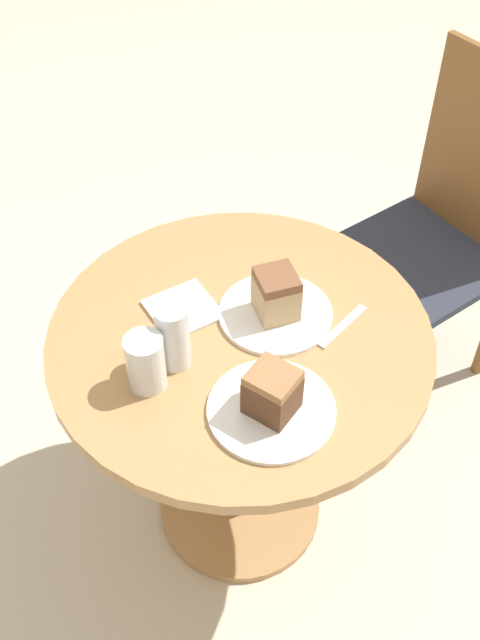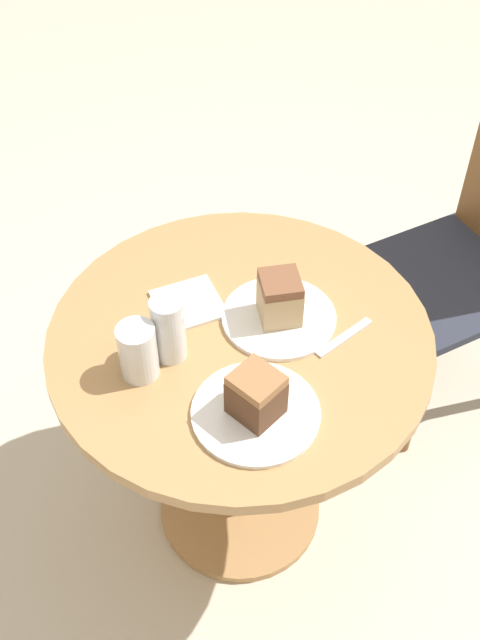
{
  "view_description": "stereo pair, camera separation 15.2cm",
  "coord_description": "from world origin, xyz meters",
  "px_view_note": "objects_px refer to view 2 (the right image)",
  "views": [
    {
      "loc": [
        0.79,
        -0.69,
        1.85
      ],
      "look_at": [
        0.0,
        0.0,
        0.75
      ],
      "focal_mm": 42.0,
      "sensor_mm": 36.0,
      "label": 1
    },
    {
      "loc": [
        0.88,
        -0.57,
        1.85
      ],
      "look_at": [
        0.0,
        0.0,
        0.75
      ],
      "focal_mm": 42.0,
      "sensor_mm": 36.0,
      "label": 2
    }
  ],
  "objects_px": {
    "plate_far": "(256,413)",
    "glass_water": "(138,354)",
    "plate_near": "(279,317)",
    "cake_slice_far": "(256,395)",
    "chair": "(471,254)",
    "glass_lemonade": "(169,331)",
    "cake_slice_near": "(280,298)"
  },
  "relations": [
    {
      "from": "plate_far",
      "to": "glass_water",
      "type": "height_order",
      "value": "glass_water"
    },
    {
      "from": "plate_near",
      "to": "cake_slice_far",
      "type": "height_order",
      "value": "cake_slice_far"
    },
    {
      "from": "chair",
      "to": "glass_lemonade",
      "type": "bearing_deg",
      "value": -82.26
    },
    {
      "from": "chair",
      "to": "cake_slice_far",
      "type": "bearing_deg",
      "value": -68.44
    },
    {
      "from": "plate_far",
      "to": "cake_slice_near",
      "type": "relative_size",
      "value": 2.2
    },
    {
      "from": "chair",
      "to": "plate_near",
      "type": "height_order",
      "value": "chair"
    },
    {
      "from": "plate_near",
      "to": "cake_slice_near",
      "type": "relative_size",
      "value": 2.18
    },
    {
      "from": "chair",
      "to": "glass_lemonade",
      "type": "xyz_separation_m",
      "value": [
        0.04,
        -0.95,
        0.28
      ]
    },
    {
      "from": "plate_near",
      "to": "cake_slice_far",
      "type": "xyz_separation_m",
      "value": [
        0.18,
        -0.18,
        0.05
      ]
    },
    {
      "from": "plate_far",
      "to": "cake_slice_far",
      "type": "height_order",
      "value": "cake_slice_far"
    },
    {
      "from": "chair",
      "to": "glass_water",
      "type": "bearing_deg",
      "value": -81.94
    },
    {
      "from": "plate_near",
      "to": "cake_slice_near",
      "type": "bearing_deg",
      "value": 0.0
    },
    {
      "from": "cake_slice_near",
      "to": "glass_water",
      "type": "height_order",
      "value": "glass_water"
    },
    {
      "from": "cake_slice_far",
      "to": "glass_lemonade",
      "type": "height_order",
      "value": "glass_lemonade"
    },
    {
      "from": "glass_lemonade",
      "to": "plate_far",
      "type": "bearing_deg",
      "value": 15.53
    },
    {
      "from": "cake_slice_far",
      "to": "glass_lemonade",
      "type": "xyz_separation_m",
      "value": [
        -0.22,
        -0.06,
        0.01
      ]
    },
    {
      "from": "cake_slice_near",
      "to": "cake_slice_far",
      "type": "height_order",
      "value": "cake_slice_near"
    },
    {
      "from": "cake_slice_far",
      "to": "chair",
      "type": "bearing_deg",
      "value": 106.49
    },
    {
      "from": "chair",
      "to": "cake_slice_near",
      "type": "distance_m",
      "value": 0.76
    },
    {
      "from": "chair",
      "to": "cake_slice_near",
      "type": "relative_size",
      "value": 8.78
    },
    {
      "from": "chair",
      "to": "cake_slice_far",
      "type": "distance_m",
      "value": 0.96
    },
    {
      "from": "chair",
      "to": "glass_water",
      "type": "height_order",
      "value": "chair"
    },
    {
      "from": "plate_far",
      "to": "cake_slice_far",
      "type": "bearing_deg",
      "value": 90.0
    },
    {
      "from": "plate_far",
      "to": "glass_water",
      "type": "distance_m",
      "value": 0.25
    },
    {
      "from": "cake_slice_far",
      "to": "glass_water",
      "type": "height_order",
      "value": "glass_water"
    },
    {
      "from": "glass_water",
      "to": "plate_near",
      "type": "bearing_deg",
      "value": 84.92
    },
    {
      "from": "plate_far",
      "to": "cake_slice_far",
      "type": "xyz_separation_m",
      "value": [
        0.0,
        0.0,
        0.05
      ]
    },
    {
      "from": "plate_near",
      "to": "cake_slice_near",
      "type": "distance_m",
      "value": 0.06
    },
    {
      "from": "plate_near",
      "to": "glass_water",
      "type": "height_order",
      "value": "glass_water"
    },
    {
      "from": "plate_near",
      "to": "glass_lemonade",
      "type": "relative_size",
      "value": 1.63
    },
    {
      "from": "chair",
      "to": "plate_far",
      "type": "relative_size",
      "value": 3.99
    },
    {
      "from": "plate_far",
      "to": "chair",
      "type": "bearing_deg",
      "value": 106.49
    }
  ]
}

